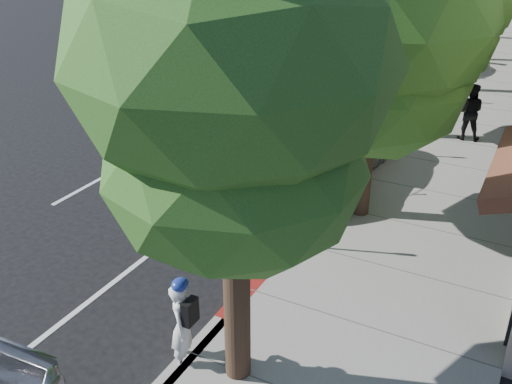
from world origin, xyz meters
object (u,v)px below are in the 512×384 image
Objects in this scene: pedestrian at (469,112)px; white_pickup at (434,59)px; cyclist at (183,326)px; silver_suv at (322,156)px; dark_suv_far at (437,24)px; street_tree_0 at (233,71)px; street_tree_1 at (377,25)px; dark_sedan at (393,77)px; bicycle at (228,208)px.

white_pickup is at bearing -79.24° from pedestrian.
cyclist is at bearing 71.46° from pedestrian.
white_pickup is at bearing 89.31° from silver_suv.
white_pickup is 8.89m from dark_suv_far.
dark_suv_far is at bearing 96.07° from street_tree_0.
street_tree_1 is 1.53× the size of white_pickup.
dark_sedan is 12.71m from dark_suv_far.
cyclist is at bearing -91.08° from dark_suv_far.
cyclist is 12.69m from pedestrian.
pedestrian is at bearing 77.77° from street_tree_1.
dark_sedan is at bearing -99.27° from white_pickup.
street_tree_1 is 4.80× the size of cyclist.
dark_suv_far is (-0.92, 12.67, 0.07)m from dark_sedan.
pedestrian is (2.77, -8.11, 0.33)m from white_pickup.
dark_sedan is 0.91× the size of white_pickup.
dark_suv_far is 17.42m from pedestrian.
pedestrian is at bearing -69.17° from white_pickup.
pedestrian reaches higher than cyclist.
bicycle is at bearing -92.21° from white_pickup.
dark_suv_far is (-0.51, 25.06, 0.30)m from bicycle.
street_tree_0 is 4.96× the size of cyclist.
street_tree_1 reaches higher than pedestrian.
pedestrian is at bearing 83.65° from street_tree_0.
cyclist is at bearing -86.71° from white_pickup.
cyclist is 20.59m from white_pickup.
silver_suv is at bearing 50.20° from pedestrian.
dark_sedan is at bearing 97.54° from street_tree_0.
street_tree_0 is 1.74× the size of dark_sedan.
dark_sedan is (0.40, 12.38, 0.24)m from bicycle.
cyclist reaches higher than white_pickup.
dark_sedan is at bearing 93.88° from silver_suv.
street_tree_1 is 7.27m from cyclist.
silver_suv is at bearing -88.99° from white_pickup.
street_tree_0 is 1.03× the size of street_tree_1.
white_pickup is at bearing -84.32° from dark_suv_far.
bicycle is 3.53m from silver_suv.
dark_suv_far is at bearing 97.62° from street_tree_1.
pedestrian is (1.37, 6.34, -3.52)m from street_tree_1.
dark_sedan is 0.95× the size of dark_suv_far.
cyclist is 7.67m from silver_suv.
street_tree_0 is 13.01m from pedestrian.
street_tree_1 is 23.68m from dark_suv_far.
street_tree_0 reaches higher than bicycle.
pedestrian is (3.96, 8.22, 0.55)m from bicycle.
cyclist is (-0.92, -6.13, -3.78)m from street_tree_1.
street_tree_1 is 1.69× the size of dark_sedan.
street_tree_1 is 11.39m from dark_sedan.
street_tree_0 reaches higher than pedestrian.
white_pickup is (-1.40, 14.45, -3.86)m from street_tree_1.
street_tree_0 is 20.93m from white_pickup.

